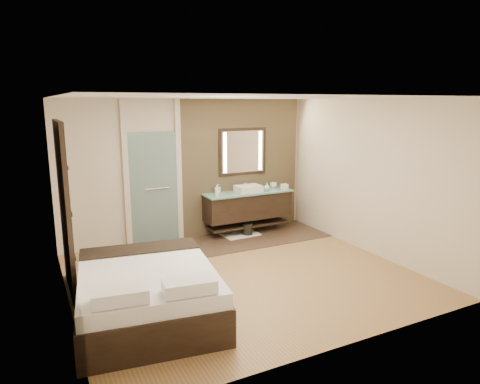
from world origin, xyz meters
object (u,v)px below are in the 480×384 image
mirror_unit (243,152)px  vanity (248,205)px  bed (148,293)px  waste_bin (248,230)px

mirror_unit → vanity: bearing=-90.0°
bed → vanity: bearing=50.9°
waste_bin → mirror_unit: bearing=77.1°
vanity → mirror_unit: 1.10m
mirror_unit → bed: (-2.75, -2.80, -1.32)m
mirror_unit → bed: 4.14m
mirror_unit → waste_bin: (-0.09, -0.41, -1.52)m
waste_bin → bed: bearing=-138.0°
vanity → mirror_unit: bearing=90.0°
vanity → waste_bin: bearing=-119.0°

